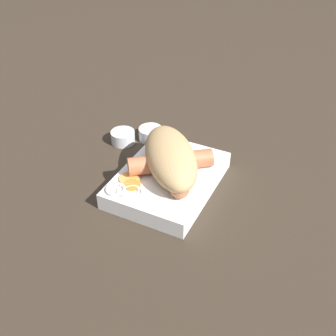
% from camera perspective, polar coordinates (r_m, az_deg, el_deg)
% --- Properties ---
extents(ground_plane, '(3.00, 3.00, 0.00)m').
position_cam_1_polar(ground_plane, '(0.73, -0.00, -2.49)').
color(ground_plane, '#33281E').
extents(food_tray, '(0.21, 0.15, 0.03)m').
position_cam_1_polar(food_tray, '(0.72, -0.00, -1.57)').
color(food_tray, white).
rests_on(food_tray, ground_plane).
extents(bread_roll, '(0.19, 0.18, 0.05)m').
position_cam_1_polar(bread_roll, '(0.71, 0.25, 1.56)').
color(bread_roll, tan).
rests_on(bread_roll, food_tray).
extents(sausage, '(0.15, 0.13, 0.03)m').
position_cam_1_polar(sausage, '(0.71, 0.32, 0.80)').
color(sausage, '#B26642').
rests_on(sausage, food_tray).
extents(pickled_veggies, '(0.07, 0.06, 0.00)m').
position_cam_1_polar(pickled_veggies, '(0.69, -5.67, -2.64)').
color(pickled_veggies, orange).
rests_on(pickled_veggies, food_tray).
extents(condiment_cup_near, '(0.05, 0.05, 0.02)m').
position_cam_1_polar(condiment_cup_near, '(0.85, -2.37, 4.60)').
color(condiment_cup_near, silver).
rests_on(condiment_cup_near, ground_plane).
extents(condiment_cup_far, '(0.05, 0.05, 0.02)m').
position_cam_1_polar(condiment_cup_far, '(0.85, -6.12, 4.12)').
color(condiment_cup_far, silver).
rests_on(condiment_cup_far, ground_plane).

